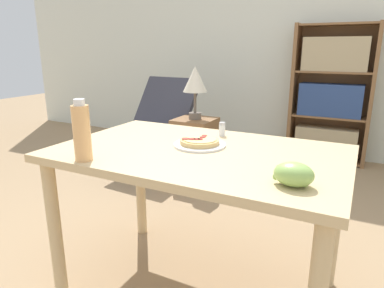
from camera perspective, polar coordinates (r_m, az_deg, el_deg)
name	(u,v)px	position (r m, az deg, el deg)	size (l,w,h in m)	color
ground_plane	(187,285)	(1.88, -0.80, -22.38)	(14.00, 14.00, 0.00)	#9E7F5B
wall_back	(301,35)	(4.00, 17.71, 16.95)	(8.00, 0.05, 2.60)	silver
dining_table	(199,170)	(1.54, 1.14, -4.43)	(1.26, 0.80, 0.73)	#D1B27F
pizza_on_plate	(200,143)	(1.57, 1.28, 0.21)	(0.24, 0.24, 0.04)	white
grape_bunch	(294,174)	(1.16, 16.59, -4.86)	(0.13, 0.10, 0.08)	#93BC5B
drink_bottle	(82,132)	(1.41, -17.90, 1.90)	(0.07, 0.07, 0.25)	#EFB270
salt_shaker	(222,129)	(1.75, 5.03, 2.48)	(0.03, 0.03, 0.07)	white
lounge_chair_near	(155,142)	(3.34, -6.12, 0.37)	(0.64, 0.79, 0.88)	slate
bookshelf	(330,98)	(3.82, 22.08, 7.10)	(0.78, 0.27, 1.41)	brown
side_table	(195,149)	(3.08, 0.50, -0.91)	(0.34, 0.34, 0.56)	brown
table_lamp	(195,82)	(2.97, 0.52, 10.35)	(0.21, 0.21, 0.46)	#665B51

